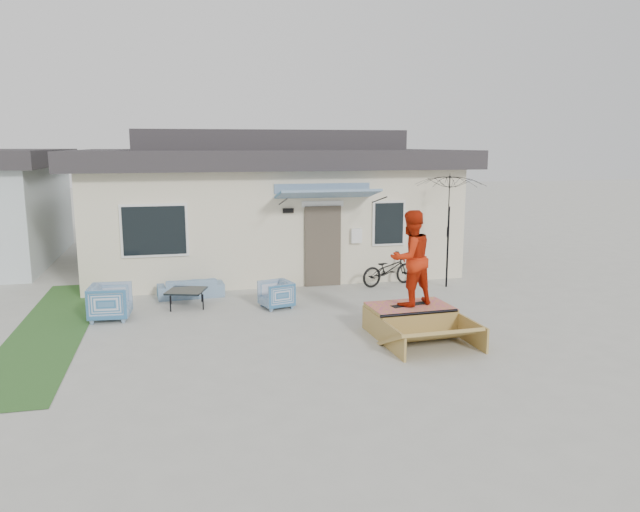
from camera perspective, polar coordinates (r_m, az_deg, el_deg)
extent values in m
plane|color=#AAA99F|center=(11.50, 0.61, -8.04)|extent=(90.00, 90.00, 0.00)
cube|color=#295523|center=(13.35, -24.00, -6.31)|extent=(1.40, 8.00, 0.01)
cube|color=beige|center=(18.89, -5.22, 3.88)|extent=(10.00, 7.00, 3.00)
cube|color=#27272D|center=(18.77, -5.31, 9.20)|extent=(10.80, 7.80, 0.50)
cube|color=#27272D|center=(18.77, -5.34, 10.88)|extent=(7.50, 4.50, 0.60)
cube|color=#4F4538|center=(15.69, 0.26, 0.92)|extent=(0.95, 0.08, 2.10)
cube|color=white|center=(15.20, -15.34, 2.34)|extent=(1.60, 0.06, 1.30)
cube|color=white|center=(16.13, 6.49, 3.09)|extent=(0.90, 0.06, 1.20)
cube|color=#225D8E|center=(15.03, 0.72, 5.88)|extent=(2.50, 1.09, 0.29)
imported|color=#225D8E|center=(15.02, -12.09, -2.63)|extent=(1.61, 0.58, 0.62)
imported|color=#225D8E|center=(13.53, -19.16, -3.96)|extent=(0.81, 0.86, 0.83)
imported|color=#225D8E|center=(13.73, -4.16, -3.51)|extent=(0.77, 0.80, 0.68)
cube|color=black|center=(14.15, -12.47, -3.91)|extent=(1.01, 1.01, 0.39)
imported|color=black|center=(15.94, 6.47, -0.95)|extent=(1.70, 0.99, 1.03)
cylinder|color=black|center=(15.92, 11.94, 0.83)|extent=(0.05, 0.05, 2.10)
imported|color=black|center=(15.82, 12.04, 3.33)|extent=(2.07, 1.96, 0.90)
cube|color=black|center=(12.08, 8.41, -4.52)|extent=(0.80, 0.36, 0.05)
imported|color=#B9230A|center=(11.87, 8.53, -0.05)|extent=(1.09, 0.95, 1.87)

